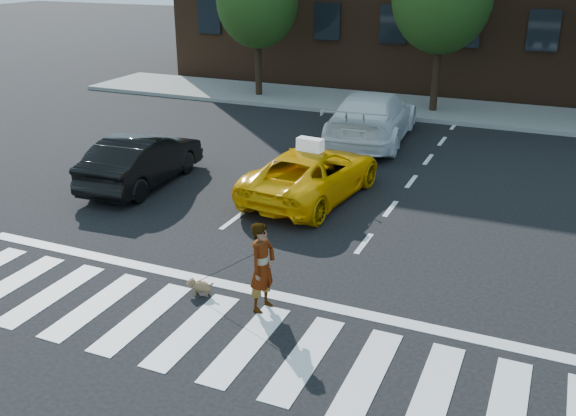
{
  "coord_description": "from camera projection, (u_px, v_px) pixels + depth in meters",
  "views": [
    {
      "loc": [
        5.07,
        -7.75,
        5.82
      ],
      "look_at": [
        0.37,
        3.13,
        1.1
      ],
      "focal_mm": 40.0,
      "sensor_mm": 36.0,
      "label": 1
    }
  ],
  "objects": [
    {
      "name": "stop_line",
      "position": [
        238.0,
        287.0,
        11.99
      ],
      "size": [
        12.0,
        0.3,
        0.01
      ],
      "primitive_type": "cube",
      "color": "silver",
      "rests_on": "ground"
    },
    {
      "name": "taxi_sign",
      "position": [
        310.0,
        145.0,
        15.74
      ],
      "size": [
        0.68,
        0.35,
        0.32
      ],
      "primitive_type": "cube",
      "rotation": [
        0.0,
        0.0,
        3.03
      ],
      "color": "white",
      "rests_on": "taxi"
    },
    {
      "name": "white_suv",
      "position": [
        372.0,
        117.0,
        21.01
      ],
      "size": [
        2.79,
        5.89,
        1.66
      ],
      "primitive_type": "imported",
      "rotation": [
        0.0,
        0.0,
        3.23
      ],
      "color": "white",
      "rests_on": "ground"
    },
    {
      "name": "dog",
      "position": [
        199.0,
        286.0,
        11.69
      ],
      "size": [
        0.53,
        0.27,
        0.3
      ],
      "rotation": [
        0.0,
        0.0,
        0.21
      ],
      "color": "brown",
      "rests_on": "ground"
    },
    {
      "name": "black_sedan",
      "position": [
        142.0,
        160.0,
        17.1
      ],
      "size": [
        1.72,
        4.28,
        1.38
      ],
      "primitive_type": "imported",
      "rotation": [
        0.0,
        0.0,
        3.2
      ],
      "color": "black",
      "rests_on": "ground"
    },
    {
      "name": "ground",
      "position": [
        193.0,
        330.0,
        10.63
      ],
      "size": [
        120.0,
        120.0,
        0.0
      ],
      "primitive_type": "plane",
      "color": "black",
      "rests_on": "ground"
    },
    {
      "name": "taxi",
      "position": [
        313.0,
        173.0,
        16.2
      ],
      "size": [
        2.62,
        4.83,
        1.28
      ],
      "primitive_type": "imported",
      "rotation": [
        0.0,
        0.0,
        3.03
      ],
      "color": "#EEAA05",
      "rests_on": "ground"
    },
    {
      "name": "crosswalk",
      "position": [
        193.0,
        330.0,
        10.63
      ],
      "size": [
        13.0,
        2.4,
        0.01
      ],
      "primitive_type": "cube",
      "color": "silver",
      "rests_on": "ground"
    },
    {
      "name": "woman",
      "position": [
        262.0,
        267.0,
        10.98
      ],
      "size": [
        0.48,
        0.65,
        1.63
      ],
      "primitive_type": "imported",
      "rotation": [
        0.0,
        0.0,
        1.4
      ],
      "color": "#999999",
      "rests_on": "ground"
    },
    {
      "name": "sidewalk_far",
      "position": [
        423.0,
        108.0,
        25.52
      ],
      "size": [
        30.0,
        4.0,
        0.15
      ],
      "primitive_type": "cube",
      "color": "slate",
      "rests_on": "ground"
    }
  ]
}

